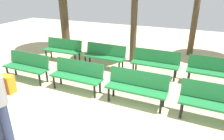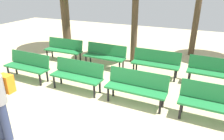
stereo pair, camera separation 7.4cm
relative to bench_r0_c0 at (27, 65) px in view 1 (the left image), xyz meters
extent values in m
plane|color=#CCB789|center=(2.75, -1.61, -0.50)|extent=(24.00, 24.00, 0.00)
cube|color=#1E7238|center=(0.00, -0.08, -0.07)|extent=(1.62, 0.50, 0.05)
cube|color=#1E7238|center=(0.00, 0.12, 0.17)|extent=(1.60, 0.18, 0.40)
cylinder|color=black|center=(-0.71, -0.21, -0.30)|extent=(0.06, 0.06, 0.40)
cylinder|color=black|center=(0.69, -0.26, -0.30)|extent=(0.06, 0.06, 0.40)
cylinder|color=black|center=(-0.70, 0.11, -0.30)|extent=(0.06, 0.06, 0.40)
cylinder|color=black|center=(0.70, 0.06, -0.30)|extent=(0.06, 0.06, 0.40)
cube|color=#1E7238|center=(1.89, -0.07, -0.07)|extent=(1.62, 0.50, 0.05)
cube|color=#1E7238|center=(1.89, 0.13, 0.17)|extent=(1.60, 0.18, 0.40)
cylinder|color=black|center=(1.18, -0.21, -0.30)|extent=(0.06, 0.06, 0.40)
cylinder|color=black|center=(2.58, -0.26, -0.30)|extent=(0.06, 0.06, 0.40)
cylinder|color=black|center=(1.19, 0.11, -0.30)|extent=(0.06, 0.06, 0.40)
cylinder|color=black|center=(2.59, 0.06, -0.30)|extent=(0.06, 0.06, 0.40)
cube|color=#1E7238|center=(3.71, -0.12, -0.07)|extent=(1.61, 0.49, 0.05)
cube|color=#1E7238|center=(3.71, 0.08, 0.17)|extent=(1.60, 0.17, 0.40)
cylinder|color=black|center=(3.00, -0.26, -0.30)|extent=(0.06, 0.06, 0.40)
cylinder|color=black|center=(4.40, -0.30, -0.30)|extent=(0.06, 0.06, 0.40)
cylinder|color=black|center=(3.01, 0.06, -0.30)|extent=(0.06, 0.06, 0.40)
cylinder|color=black|center=(4.41, 0.02, -0.30)|extent=(0.06, 0.06, 0.40)
cube|color=#1E7238|center=(5.58, -0.17, -0.07)|extent=(1.61, 0.49, 0.05)
cube|color=#1E7238|center=(5.59, 0.03, 0.17)|extent=(1.60, 0.17, 0.40)
cylinder|color=black|center=(4.88, -0.31, -0.30)|extent=(0.06, 0.06, 0.40)
cylinder|color=black|center=(4.89, 0.01, -0.30)|extent=(0.06, 0.06, 0.40)
cube|color=#1E7238|center=(0.01, 1.90, -0.07)|extent=(1.60, 0.44, 0.05)
cube|color=#1E7238|center=(0.01, 2.10, 0.17)|extent=(1.60, 0.12, 0.40)
cylinder|color=black|center=(-0.69, 1.74, -0.30)|extent=(0.06, 0.06, 0.40)
cylinder|color=black|center=(0.71, 1.74, -0.30)|extent=(0.06, 0.06, 0.40)
cylinder|color=black|center=(-0.69, 2.06, -0.30)|extent=(0.06, 0.06, 0.40)
cylinder|color=black|center=(0.71, 2.06, -0.30)|extent=(0.06, 0.06, 0.40)
cube|color=#1E7238|center=(1.88, 1.85, -0.07)|extent=(1.62, 0.51, 0.05)
cube|color=#1E7238|center=(1.89, 2.05, 0.17)|extent=(1.60, 0.19, 0.40)
cylinder|color=black|center=(1.17, 1.73, -0.30)|extent=(0.06, 0.06, 0.40)
cylinder|color=black|center=(2.57, 1.66, -0.30)|extent=(0.06, 0.06, 0.40)
cylinder|color=black|center=(1.19, 2.05, -0.30)|extent=(0.06, 0.06, 0.40)
cylinder|color=black|center=(2.59, 1.98, -0.30)|extent=(0.06, 0.06, 0.40)
cube|color=#1E7238|center=(3.78, 1.85, -0.07)|extent=(1.61, 0.48, 0.05)
cube|color=#1E7238|center=(3.79, 2.05, 0.17)|extent=(1.60, 0.17, 0.40)
cylinder|color=black|center=(3.08, 1.71, -0.30)|extent=(0.06, 0.06, 0.40)
cylinder|color=black|center=(4.48, 1.67, -0.30)|extent=(0.06, 0.06, 0.40)
cylinder|color=black|center=(3.09, 2.03, -0.30)|extent=(0.06, 0.06, 0.40)
cylinder|color=black|center=(4.49, 1.99, -0.30)|extent=(0.06, 0.06, 0.40)
cube|color=#1E7238|center=(5.61, 1.78, -0.07)|extent=(1.62, 0.52, 0.05)
cube|color=#1E7238|center=(5.62, 1.98, 0.17)|extent=(1.60, 0.20, 0.40)
cylinder|color=black|center=(4.90, 1.66, -0.30)|extent=(0.06, 0.06, 0.40)
cylinder|color=black|center=(4.92, 1.98, -0.30)|extent=(0.06, 0.06, 0.40)
cylinder|color=#4C3A28|center=(-0.70, 3.25, 0.85)|extent=(0.37, 0.37, 2.71)
cylinder|color=#4C3A28|center=(2.67, 2.94, 0.98)|extent=(0.24, 0.24, 2.97)
cylinder|color=#4C3A28|center=(4.77, 4.79, 1.18)|extent=(0.25, 0.25, 3.37)
cylinder|color=navy|center=(1.76, -2.43, -0.08)|extent=(0.16, 0.16, 0.85)
cylinder|color=navy|center=(1.60, -2.43, -0.08)|extent=(0.16, 0.16, 0.85)
cube|color=orange|center=(1.68, -2.17, 0.65)|extent=(0.28, 0.18, 0.36)
camera|label=1|loc=(4.96, -4.70, 2.46)|focal=33.16mm
camera|label=2|loc=(5.02, -4.67, 2.46)|focal=33.16mm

